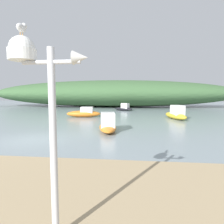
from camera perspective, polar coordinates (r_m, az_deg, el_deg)
ground_plane at (r=12.36m, az=-21.94°, el=-7.49°), size 120.00×120.00×0.00m
distant_hill at (r=40.22m, az=-0.08°, el=5.40°), size 50.47×12.94×5.36m
mast_structure at (r=3.43m, az=-21.31°, el=9.07°), size 1.30×0.45×3.39m
seagull_on_radar at (r=3.69m, az=-24.83°, el=21.44°), size 0.13×0.32×0.23m
motorboat_by_sandbar at (r=30.67m, az=3.49°, el=1.16°), size 3.29×2.47×1.18m
motorboat_outer_mooring at (r=21.62m, az=18.16°, el=-0.57°), size 2.22×4.38×1.48m
motorboat_west_reach at (r=22.55m, az=-8.10°, el=-0.29°), size 3.97×1.72×1.16m
motorboat_inner_mooring at (r=13.99m, az=-1.25°, el=-3.69°), size 1.79×4.04×1.34m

